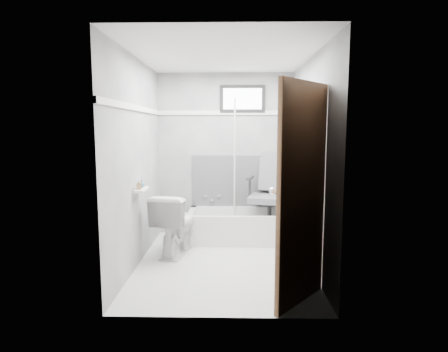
{
  "coord_description": "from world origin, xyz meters",
  "views": [
    {
      "loc": [
        0.1,
        -4.29,
        1.59
      ],
      "look_at": [
        0.0,
        0.35,
        1.0
      ],
      "focal_mm": 30.0,
      "sensor_mm": 36.0,
      "label": 1
    }
  ],
  "objects_px": {
    "office_chair": "(270,192)",
    "door": "(340,202)",
    "soap_bottle_a": "(139,185)",
    "toilet": "(175,224)",
    "soap_bottle_b": "(142,184)",
    "bathtub": "(241,226)"
  },
  "relations": [
    {
      "from": "soap_bottle_b",
      "to": "bathtub",
      "type": "bearing_deg",
      "value": 39.79
    },
    {
      "from": "soap_bottle_a",
      "to": "soap_bottle_b",
      "type": "height_order",
      "value": "soap_bottle_a"
    },
    {
      "from": "soap_bottle_a",
      "to": "bathtub",
      "type": "bearing_deg",
      "value": 43.61
    },
    {
      "from": "door",
      "to": "soap_bottle_a",
      "type": "height_order",
      "value": "door"
    },
    {
      "from": "toilet",
      "to": "soap_bottle_b",
      "type": "xyz_separation_m",
      "value": [
        -0.32,
        -0.37,
        0.57
      ]
    },
    {
      "from": "bathtub",
      "to": "door",
      "type": "distance_m",
      "value": 2.46
    },
    {
      "from": "soap_bottle_a",
      "to": "toilet",
      "type": "bearing_deg",
      "value": 58.07
    },
    {
      "from": "office_chair",
      "to": "door",
      "type": "relative_size",
      "value": 0.57
    },
    {
      "from": "office_chair",
      "to": "door",
      "type": "xyz_separation_m",
      "value": [
        0.34,
        -2.23,
        0.31
      ]
    },
    {
      "from": "soap_bottle_a",
      "to": "office_chair",
      "type": "bearing_deg",
      "value": 35.79
    },
    {
      "from": "toilet",
      "to": "door",
      "type": "distance_m",
      "value": 2.35
    },
    {
      "from": "door",
      "to": "soap_bottle_a",
      "type": "bearing_deg",
      "value": 150.29
    },
    {
      "from": "office_chair",
      "to": "soap_bottle_a",
      "type": "relative_size",
      "value": 10.56
    },
    {
      "from": "toilet",
      "to": "soap_bottle_b",
      "type": "bearing_deg",
      "value": 60.36
    },
    {
      "from": "toilet",
      "to": "soap_bottle_a",
      "type": "bearing_deg",
      "value": 69.01
    },
    {
      "from": "office_chair",
      "to": "soap_bottle_a",
      "type": "xyz_separation_m",
      "value": [
        -1.58,
        -1.14,
        0.28
      ]
    },
    {
      "from": "office_chair",
      "to": "soap_bottle_a",
      "type": "bearing_deg",
      "value": -130.56
    },
    {
      "from": "office_chair",
      "to": "toilet",
      "type": "relative_size",
      "value": 1.45
    },
    {
      "from": "bathtub",
      "to": "soap_bottle_b",
      "type": "distance_m",
      "value": 1.7
    },
    {
      "from": "office_chair",
      "to": "door",
      "type": "height_order",
      "value": "door"
    },
    {
      "from": "toilet",
      "to": "office_chair",
      "type": "bearing_deg",
      "value": -142.69
    },
    {
      "from": "bathtub",
      "to": "door",
      "type": "bearing_deg",
      "value": -71.25
    }
  ]
}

